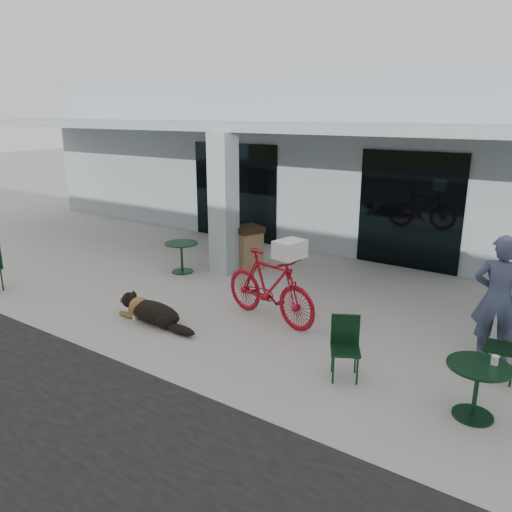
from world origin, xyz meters
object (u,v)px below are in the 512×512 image
Objects in this scene: bicycle at (270,287)px; cafe_chair_far_b at (501,347)px; cafe_table_near at (182,257)px; cafe_chair_far_a at (345,349)px; dog at (153,311)px; person at (498,299)px; trash_receptacle at (248,248)px; cafe_table_far at (476,391)px.

bicycle reaches higher than cafe_chair_far_b.
cafe_chair_far_a is (5.07, -2.26, 0.09)m from cafe_table_near.
cafe_chair_far_a is at bearing -24.04° from cafe_table_near.
person is (5.06, 1.91, 0.73)m from dog.
trash_receptacle is at bearing 97.36° from dog.
cafe_chair_far_b is 0.75m from person.
dog is 3.55m from trash_receptacle.
cafe_chair_far_a is at bearing -108.43° from bicycle.
cafe_table_far is at bearing -95.12° from bicycle.
person is at bearing -68.30° from bicycle.
cafe_chair_far_b is at bearing 6.51° from cafe_chair_far_a.
dog is 2.88m from cafe_table_near.
cafe_chair_far_b is 0.93× the size of trash_receptacle.
cafe_chair_far_b is at bearing -77.29° from bicycle.
trash_receptacle is (-3.99, 3.35, 0.07)m from cafe_chair_far_a.
cafe_table_far is at bearing 1.88° from dog.
dog is 1.33× the size of trash_receptacle.
bicycle is 2.03× the size of trash_receptacle.
trash_receptacle is at bearing -23.54° from person.
cafe_chair_far_b is (3.69, 0.10, -0.15)m from bicycle.
trash_receptacle is (-2.05, 2.24, -0.11)m from bicycle.
bicycle is 3.69m from cafe_chair_far_b.
cafe_chair_far_b is 0.50× the size of person.
trash_receptacle is (-0.48, 3.50, 0.28)m from dog.
dog is at bearing 154.39° from cafe_chair_far_a.
cafe_chair_far_b is (1.74, 1.20, 0.04)m from cafe_chair_far_a.
bicycle is at bearing 122.22° from cafe_chair_far_a.
person reaches higher than dog.
cafe_table_far is (6.74, -2.21, -0.00)m from cafe_table_near.
person reaches higher than trash_receptacle.
bicycle is 1.53× the size of dog.
cafe_chair_far_b reaches higher than cafe_chair_far_a.
cafe_chair_far_a is 5.21m from trash_receptacle.
cafe_table_near is 0.39× the size of person.
bicycle reaches higher than cafe_table_far.
cafe_table_far is at bearing -18.19° from cafe_table_near.
trash_receptacle reaches higher than cafe_table_near.
trash_receptacle is at bearing 111.87° from cafe_chair_far_a.
dog is at bearing -79.03° from cafe_chair_far_b.
bicycle reaches higher than cafe_table_near.
cafe_table_near reaches higher than cafe_table_far.
cafe_chair_far_a is 0.92× the size of cafe_chair_far_b.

